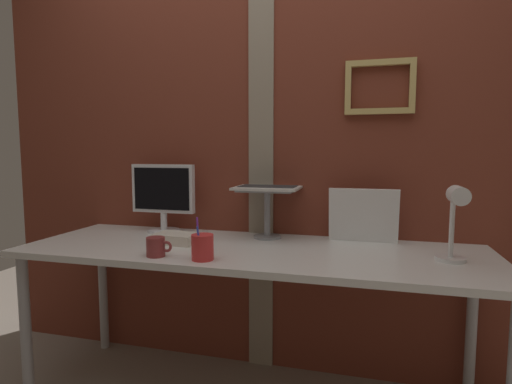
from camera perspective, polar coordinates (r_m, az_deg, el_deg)
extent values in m
cube|color=brown|center=(2.25, 2.18, 6.31)|extent=(3.26, 0.12, 2.44)
cube|color=gray|center=(2.20, 0.71, 6.32)|extent=(0.13, 0.01, 2.44)
cube|color=tan|center=(2.16, 16.93, 16.86)|extent=(0.33, 0.03, 0.03)
cube|color=tan|center=(2.13, 16.75, 10.71)|extent=(0.33, 0.03, 0.03)
cube|color=tan|center=(2.14, 12.70, 13.91)|extent=(0.03, 0.03, 0.20)
cube|color=tan|center=(2.15, 20.96, 13.64)|extent=(0.03, 0.03, 0.20)
cube|color=white|center=(1.91, -0.79, -8.21)|extent=(2.14, 0.70, 0.03)
cylinder|color=#B2B2B7|center=(2.29, -29.41, -16.45)|extent=(0.05, 0.05, 0.72)
cylinder|color=#B2B2B7|center=(2.71, -20.53, -12.63)|extent=(0.05, 0.05, 0.72)
cylinder|color=#B2B2B7|center=(2.30, 27.80, -16.35)|extent=(0.05, 0.05, 0.72)
cylinder|color=white|center=(2.33, -12.67, -5.30)|extent=(0.18, 0.18, 0.01)
cylinder|color=white|center=(2.32, -12.70, -3.97)|extent=(0.04, 0.04, 0.10)
cube|color=white|center=(2.29, -12.80, 0.48)|extent=(0.36, 0.04, 0.26)
cube|color=black|center=(2.28, -13.04, 0.43)|extent=(0.32, 0.00, 0.23)
cylinder|color=gray|center=(2.12, 1.56, -6.24)|extent=(0.14, 0.14, 0.01)
cylinder|color=gray|center=(2.10, 1.57, -3.00)|extent=(0.03, 0.03, 0.23)
cube|color=gray|center=(2.08, 1.58, 0.27)|extent=(0.28, 0.22, 0.01)
cube|color=silver|center=(2.08, 1.58, 0.57)|extent=(0.33, 0.24, 0.01)
cube|color=#2D2D30|center=(2.10, 1.71, 0.82)|extent=(0.29, 0.15, 0.00)
cube|color=silver|center=(2.22, 2.50, 3.84)|extent=(0.33, 0.06, 0.22)
cube|color=black|center=(2.22, 2.46, 3.80)|extent=(0.30, 0.04, 0.19)
cube|color=white|center=(2.06, 14.70, -3.20)|extent=(0.33, 0.06, 0.27)
cylinder|color=white|center=(1.87, 25.43, -8.40)|extent=(0.12, 0.12, 0.02)
cylinder|color=white|center=(1.84, 25.63, -3.88)|extent=(0.02, 0.02, 0.28)
cylinder|color=white|center=(1.74, 26.33, -0.41)|extent=(0.07, 0.11, 0.07)
cylinder|color=red|center=(1.71, -7.46, -7.63)|extent=(0.09, 0.09, 0.11)
cylinder|color=purple|center=(1.71, -8.05, -6.22)|extent=(0.01, 0.03, 0.17)
cylinder|color=blue|center=(1.69, -7.88, -6.99)|extent=(0.03, 0.01, 0.13)
cylinder|color=maroon|center=(1.80, -13.80, -7.42)|extent=(0.08, 0.08, 0.08)
torus|color=maroon|center=(1.78, -12.34, -7.43)|extent=(0.05, 0.01, 0.05)
cube|color=silver|center=(2.04, -11.05, -6.33)|extent=(0.21, 0.15, 0.05)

